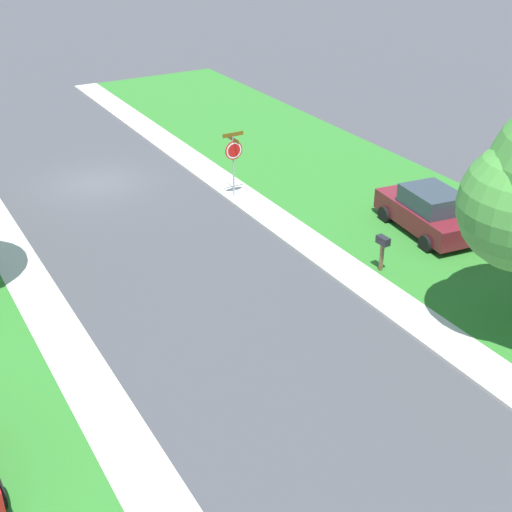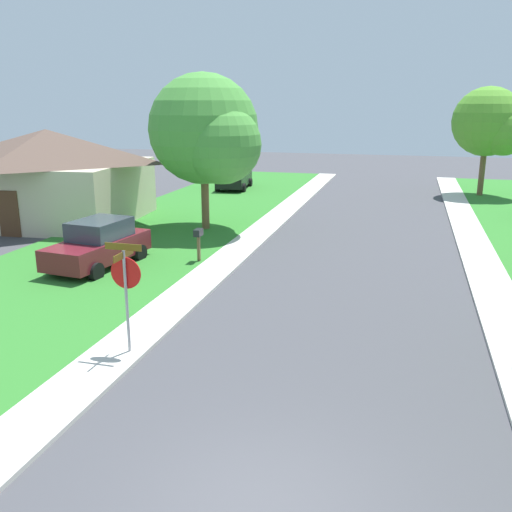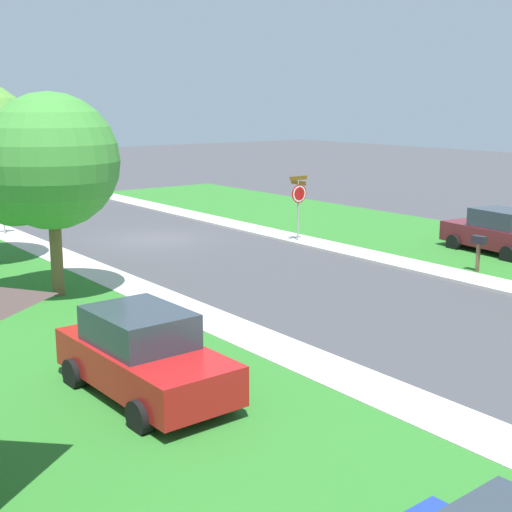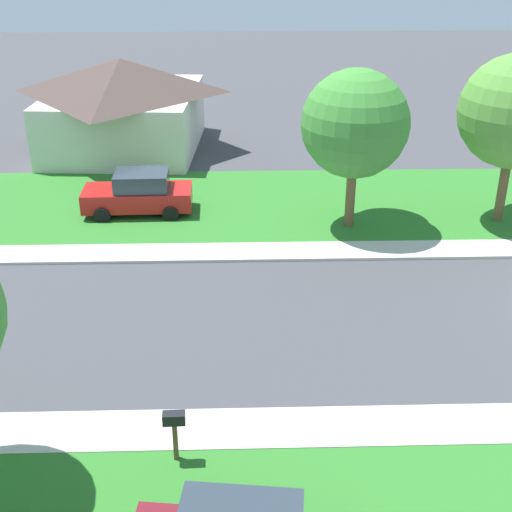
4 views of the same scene
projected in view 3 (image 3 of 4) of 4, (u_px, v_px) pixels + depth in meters
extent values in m
plane|color=#424247|center=(154.00, 239.00, 30.95)|extent=(120.00, 120.00, 0.00)
cube|color=beige|center=(223.00, 326.00, 18.81)|extent=(1.40, 56.00, 0.10)
cube|color=#2D7528|center=(47.00, 365.00, 16.03)|extent=(8.00, 56.00, 0.08)
cube|color=beige|center=(453.00, 275.00, 24.36)|extent=(1.40, 56.00, 0.10)
cylinder|color=#9E9EA3|center=(3.00, 207.00, 31.37)|extent=(0.07, 0.07, 2.60)
cylinder|color=red|center=(1.00, 189.00, 31.26)|extent=(0.76, 0.13, 0.76)
cylinder|color=white|center=(1.00, 189.00, 31.28)|extent=(0.66, 0.09, 0.67)
cylinder|color=red|center=(1.00, 189.00, 31.28)|extent=(0.54, 0.08, 0.55)
cube|color=brown|center=(1.00, 174.00, 31.09)|extent=(0.91, 0.14, 0.16)
cube|color=brown|center=(1.00, 179.00, 31.13)|extent=(0.14, 0.91, 0.16)
cylinder|color=#9E9EA3|center=(298.00, 212.00, 29.91)|extent=(0.07, 0.07, 2.60)
cylinder|color=red|center=(299.00, 194.00, 29.71)|extent=(0.76, 0.03, 0.76)
cylinder|color=white|center=(299.00, 194.00, 29.70)|extent=(0.67, 0.01, 0.67)
cylinder|color=red|center=(299.00, 194.00, 29.69)|extent=(0.55, 0.01, 0.55)
cube|color=brown|center=(299.00, 178.00, 29.62)|extent=(0.92, 0.02, 0.16)
cube|color=brown|center=(298.00, 183.00, 29.66)|extent=(0.02, 0.92, 0.16)
cube|color=red|center=(145.00, 364.00, 14.20)|extent=(1.92, 4.35, 0.76)
cube|color=#2D3842|center=(139.00, 327.00, 14.20)|extent=(1.66, 2.14, 0.68)
cylinder|color=black|center=(223.00, 392.00, 13.81)|extent=(0.26, 0.65, 0.64)
cylinder|color=black|center=(140.00, 417.00, 12.71)|extent=(0.26, 0.65, 0.64)
cylinder|color=black|center=(151.00, 355.00, 15.84)|extent=(0.26, 0.65, 0.64)
cylinder|color=black|center=(74.00, 374.00, 14.74)|extent=(0.26, 0.65, 0.64)
cube|color=maroon|center=(497.00, 236.00, 27.75)|extent=(2.29, 4.48, 0.76)
cube|color=#2D3842|center=(503.00, 218.00, 27.43)|extent=(1.84, 2.27, 0.68)
cylinder|color=black|center=(454.00, 243.00, 28.50)|extent=(0.31, 0.66, 0.64)
cylinder|color=black|center=(486.00, 238.00, 29.40)|extent=(0.31, 0.66, 0.64)
cylinder|color=black|center=(508.00, 255.00, 26.26)|extent=(0.31, 0.66, 0.64)
cylinder|color=brown|center=(56.00, 254.00, 21.45)|extent=(0.36, 0.36, 2.68)
sphere|color=#408E36|center=(51.00, 161.00, 20.88)|extent=(3.95, 3.95, 3.95)
sphere|color=#408E36|center=(14.00, 178.00, 20.92)|extent=(2.77, 2.77, 2.77)
cube|color=brown|center=(478.00, 259.00, 24.61)|extent=(0.10, 0.10, 1.05)
cube|color=black|center=(479.00, 240.00, 24.47)|extent=(0.26, 0.49, 0.26)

